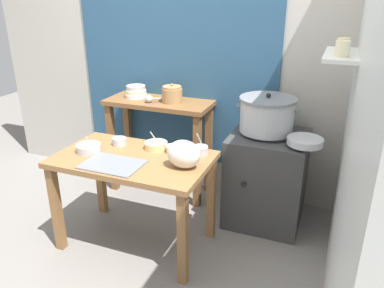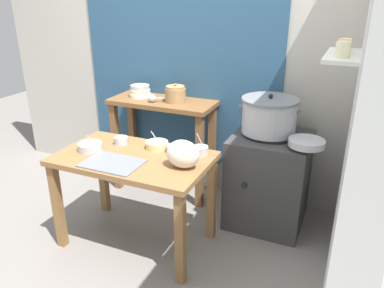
# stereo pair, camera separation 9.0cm
# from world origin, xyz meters

# --- Properties ---
(ground_plane) EXTENTS (9.00, 9.00, 0.00)m
(ground_plane) POSITION_xyz_m (0.00, 0.00, 0.00)
(ground_plane) COLOR gray
(wall_back) EXTENTS (4.40, 0.12, 2.60)m
(wall_back) POSITION_xyz_m (0.08, 1.10, 1.30)
(wall_back) COLOR #B2ADA3
(wall_back) RESTS_ON ground
(wall_right) EXTENTS (0.30, 3.20, 2.60)m
(wall_right) POSITION_xyz_m (1.40, 0.20, 1.30)
(wall_right) COLOR silver
(wall_right) RESTS_ON ground
(prep_table) EXTENTS (1.10, 0.66, 0.72)m
(prep_table) POSITION_xyz_m (-0.03, 0.01, 0.61)
(prep_table) COLOR olive
(prep_table) RESTS_ON ground
(back_shelf_table) EXTENTS (0.96, 0.40, 0.90)m
(back_shelf_table) POSITION_xyz_m (-0.22, 0.83, 0.68)
(back_shelf_table) COLOR brown
(back_shelf_table) RESTS_ON ground
(stove_block) EXTENTS (0.60, 0.61, 0.78)m
(stove_block) POSITION_xyz_m (0.81, 0.70, 0.38)
(stove_block) COLOR #383838
(stove_block) RESTS_ON ground
(steamer_pot) EXTENTS (0.49, 0.44, 0.31)m
(steamer_pot) POSITION_xyz_m (0.77, 0.72, 0.92)
(steamer_pot) COLOR #B7BABF
(steamer_pot) RESTS_ON stove_block
(clay_pot) EXTENTS (0.18, 0.18, 0.17)m
(clay_pot) POSITION_xyz_m (-0.09, 0.83, 0.97)
(clay_pot) COLOR #A37A4C
(clay_pot) RESTS_ON back_shelf_table
(bowl_stack_enamel) EXTENTS (0.20, 0.20, 0.11)m
(bowl_stack_enamel) POSITION_xyz_m (-0.46, 0.86, 0.95)
(bowl_stack_enamel) COLOR silver
(bowl_stack_enamel) RESTS_ON back_shelf_table
(ladle) EXTENTS (0.27, 0.14, 0.07)m
(ladle) POSITION_xyz_m (-0.26, 0.75, 0.94)
(ladle) COLOR #B7BABF
(ladle) RESTS_ON back_shelf_table
(serving_tray) EXTENTS (0.40, 0.28, 0.01)m
(serving_tray) POSITION_xyz_m (-0.09, -0.16, 0.72)
(serving_tray) COLOR slate
(serving_tray) RESTS_ON prep_table
(plastic_bag) EXTENTS (0.23, 0.16, 0.19)m
(plastic_bag) POSITION_xyz_m (0.37, -0.02, 0.82)
(plastic_bag) COLOR silver
(plastic_bag) RESTS_ON prep_table
(wide_pan) EXTENTS (0.26, 0.26, 0.05)m
(wide_pan) POSITION_xyz_m (1.09, 0.55, 0.80)
(wide_pan) COLOR #B7BABF
(wide_pan) RESTS_ON stove_block
(prep_bowl_0) EXTENTS (0.18, 0.18, 0.13)m
(prep_bowl_0) POSITION_xyz_m (-0.37, -0.03, 0.75)
(prep_bowl_0) COLOR #B7BABF
(prep_bowl_0) RESTS_ON prep_table
(prep_bowl_1) EXTENTS (0.11, 0.11, 0.06)m
(prep_bowl_1) POSITION_xyz_m (-0.24, 0.17, 0.75)
(prep_bowl_1) COLOR #B7BABF
(prep_bowl_1) RESTS_ON prep_table
(prep_bowl_2) EXTENTS (0.11, 0.11, 0.17)m
(prep_bowl_2) POSITION_xyz_m (0.40, 0.23, 0.75)
(prep_bowl_2) COLOR #B7BABF
(prep_bowl_2) RESTS_ON prep_table
(prep_bowl_3) EXTENTS (0.17, 0.17, 0.15)m
(prep_bowl_3) POSITION_xyz_m (0.05, 0.21, 0.75)
(prep_bowl_3) COLOR #E5C684
(prep_bowl_3) RESTS_ON prep_table
(prep_bowl_4) EXTENTS (0.13, 0.13, 0.05)m
(prep_bowl_4) POSITION_xyz_m (0.22, 0.19, 0.75)
(prep_bowl_4) COLOR #B7BABF
(prep_bowl_4) RESTS_ON prep_table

